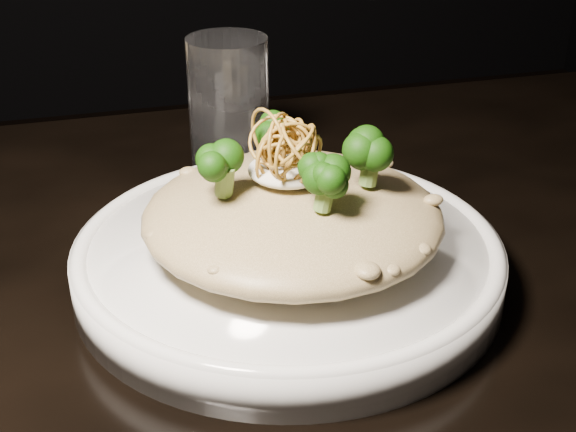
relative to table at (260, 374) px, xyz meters
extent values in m
cube|color=black|center=(0.00, 0.00, 0.06)|extent=(1.10, 0.80, 0.04)
cylinder|color=black|center=(0.48, 0.33, -0.31)|extent=(0.05, 0.05, 0.71)
cylinder|color=silver|center=(0.02, 0.00, 0.10)|extent=(0.32, 0.32, 0.03)
ellipsoid|color=brown|center=(0.03, 0.00, 0.14)|extent=(0.22, 0.22, 0.05)
ellipsoid|color=white|center=(0.03, 0.01, 0.17)|extent=(0.06, 0.06, 0.02)
cylinder|color=silver|center=(0.02, 0.21, 0.15)|extent=(0.08, 0.08, 0.13)
camera|label=1|loc=(-0.12, -0.50, 0.41)|focal=50.00mm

